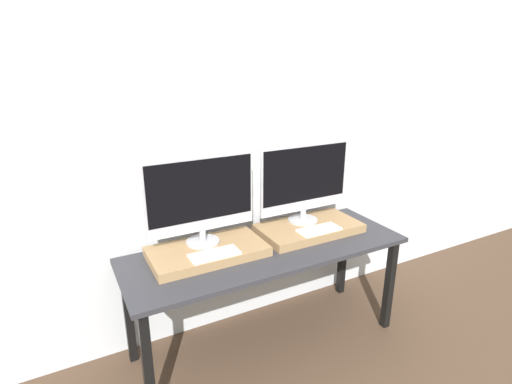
# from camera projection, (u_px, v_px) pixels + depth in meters

# --- Properties ---
(ground_plane) EXTENTS (12.00, 12.00, 0.00)m
(ground_plane) POSITION_uv_depth(u_px,v_px,m) (291.00, 371.00, 2.49)
(ground_plane) COLOR #4C3828
(wall_back) EXTENTS (8.00, 0.04, 2.60)m
(wall_back) POSITION_uv_depth(u_px,v_px,m) (240.00, 145.00, 2.65)
(wall_back) COLOR silver
(wall_back) RESTS_ON ground_plane
(workbench) EXTENTS (1.81, 0.63, 0.71)m
(workbench) POSITION_uv_depth(u_px,v_px,m) (267.00, 258.00, 2.54)
(workbench) COLOR #2D2D33
(workbench) RESTS_ON ground_plane
(wooden_riser_left) EXTENTS (0.70, 0.38, 0.06)m
(wooden_riser_left) POSITION_uv_depth(u_px,v_px,m) (208.00, 251.00, 2.41)
(wooden_riser_left) COLOR #99754C
(wooden_riser_left) RESTS_ON workbench
(monitor_left) EXTENTS (0.68, 0.21, 0.54)m
(monitor_left) POSITION_uv_depth(u_px,v_px,m) (201.00, 198.00, 2.37)
(monitor_left) COLOR #B2B2B7
(monitor_left) RESTS_ON wooden_riser_left
(keyboard_left) EXTENTS (0.29, 0.13, 0.01)m
(keyboard_left) POSITION_uv_depth(u_px,v_px,m) (215.00, 254.00, 2.30)
(keyboard_left) COLOR silver
(keyboard_left) RESTS_ON wooden_riser_left
(wooden_riser_right) EXTENTS (0.70, 0.38, 0.06)m
(wooden_riser_right) POSITION_uv_depth(u_px,v_px,m) (309.00, 228.00, 2.74)
(wooden_riser_right) COLOR #99754C
(wooden_riser_right) RESTS_ON workbench
(monitor_right) EXTENTS (0.68, 0.21, 0.54)m
(monitor_right) POSITION_uv_depth(u_px,v_px,m) (305.00, 181.00, 2.70)
(monitor_right) COLOR #B2B2B7
(monitor_right) RESTS_ON wooden_riser_right
(keyboard_right) EXTENTS (0.29, 0.13, 0.01)m
(keyboard_right) POSITION_uv_depth(u_px,v_px,m) (319.00, 229.00, 2.63)
(keyboard_right) COLOR silver
(keyboard_right) RESTS_ON wooden_riser_right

